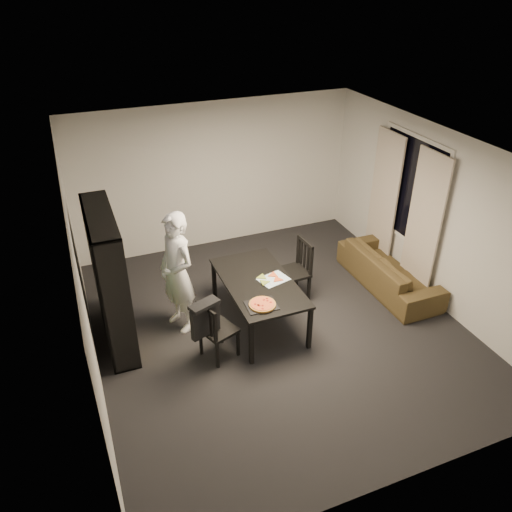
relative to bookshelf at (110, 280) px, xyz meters
name	(u,v)px	position (x,y,z in m)	size (l,w,h in m)	color
room	(280,248)	(2.16, -0.60, 0.35)	(5.01, 5.51, 2.61)	black
window_pane	(411,189)	(4.64, 0.00, 0.55)	(0.02, 1.40, 1.60)	black
window_frame	(410,189)	(4.64, 0.00, 0.55)	(0.03, 1.52, 1.72)	white
curtain_left	(424,225)	(4.56, -0.52, 0.20)	(0.03, 0.70, 2.25)	beige
curtain_right	(384,198)	(4.56, 0.52, 0.20)	(0.03, 0.70, 2.25)	beige
bookshelf	(110,280)	(0.00, 0.00, 0.00)	(0.35, 1.50, 1.90)	black
dining_table	(259,285)	(1.94, -0.39, -0.32)	(0.93, 1.67, 0.69)	black
chair_left	(213,328)	(1.11, -0.90, -0.45)	(0.52, 0.52, 0.88)	black
chair_right	(298,266)	(2.73, -0.03, -0.40)	(0.48, 0.48, 0.97)	black
draped_jacket	(205,317)	(1.00, -0.94, -0.23)	(0.42, 0.29, 0.48)	black
person	(177,273)	(0.88, -0.06, -0.06)	(0.65, 0.42, 1.77)	white
baking_tray	(261,305)	(1.76, -0.94, -0.25)	(0.40, 0.32, 0.01)	black
pepperoni_pizza	(262,304)	(1.77, -0.95, -0.23)	(0.35, 0.35, 0.03)	#AE7832
kitchen_towel	(274,279)	(2.16, -0.43, -0.25)	(0.40, 0.30, 0.01)	white
pizza_slices	(269,278)	(2.10, -0.40, -0.24)	(0.37, 0.31, 0.01)	gold
sofa	(389,270)	(4.23, -0.30, -0.66)	(1.96, 0.77, 0.57)	#382A16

